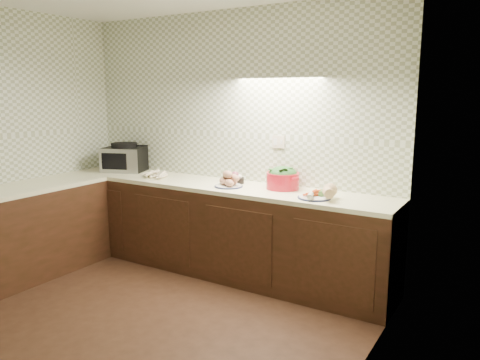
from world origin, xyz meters
The scene contains 8 objects.
room centered at (0.00, 0.00, 1.63)m, with size 3.60×3.60×2.60m.
counter centered at (-0.68, 0.68, 0.45)m, with size 3.60×3.60×0.90m.
toaster_oven centered at (-1.31, 1.58, 1.05)m, with size 0.55×0.49×0.32m.
parsnip_pile centered at (-0.77, 1.47, 0.93)m, with size 0.35×0.34×0.07m.
sweet_potato_plate centered at (0.20, 1.44, 0.96)m, with size 0.28×0.27×0.16m.
onion_bowl centered at (0.17, 1.62, 0.94)m, with size 0.16×0.16×0.12m.
dutch_oven centered at (0.68, 1.62, 1.00)m, with size 0.41×0.41×0.21m.
veg_plate centered at (1.15, 1.44, 0.95)m, with size 0.36×0.36×0.13m.
Camera 1 is at (2.59, -2.25, 1.80)m, focal length 35.00 mm.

